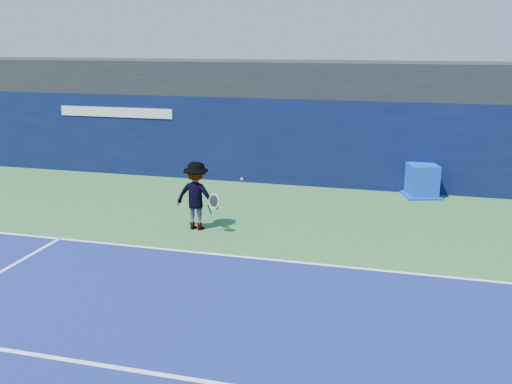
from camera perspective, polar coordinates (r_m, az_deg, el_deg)
ground at (r=10.87m, az=-5.35°, el=-12.19°), size 80.00×80.00×0.00m
baseline at (r=13.46m, az=-0.95°, el=-6.54°), size 24.00×0.10×0.01m
service_line at (r=9.27m, az=-9.80°, el=-17.52°), size 24.00×0.10×0.01m
stadium_band at (r=20.87m, az=5.50°, el=11.24°), size 36.00×3.00×1.20m
back_wall_assembly at (r=20.14m, az=4.86°, el=5.10°), size 36.00×1.03×3.00m
equipment_cart at (r=19.24m, az=16.26°, el=0.98°), size 1.39×1.39×1.06m
tennis_player at (r=15.27m, az=-5.97°, el=-0.38°), size 1.38×0.78×1.84m
tennis_ball at (r=16.12m, az=-1.43°, el=1.30°), size 0.07×0.07×0.07m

